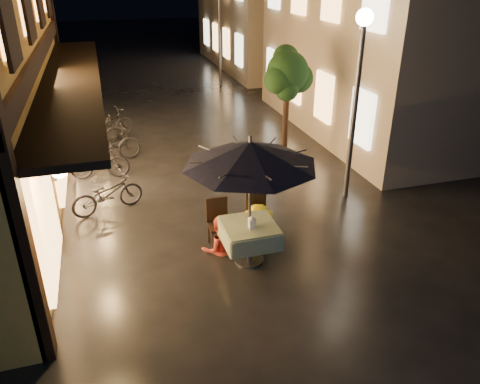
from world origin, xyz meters
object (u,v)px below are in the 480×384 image
object	(u,v)px
streetlamp_near	(359,74)
person_orange	(218,219)
table_lantern	(252,221)
cafe_table	(249,233)
bicycle_0	(107,194)
person_yellow	(259,207)
patio_umbrella	(250,154)

from	to	relation	value
streetlamp_near	person_orange	world-z (taller)	streetlamp_near
table_lantern	person_orange	world-z (taller)	person_orange
streetlamp_near	person_orange	bearing A→B (deg)	-157.90
cafe_table	table_lantern	xyz separation A→B (m)	(0.00, -0.14, 0.33)
person_orange	bicycle_0	bearing A→B (deg)	-51.52
cafe_table	table_lantern	bearing A→B (deg)	-90.00
bicycle_0	person_orange	bearing A→B (deg)	-157.17
person_orange	bicycle_0	xyz separation A→B (m)	(-1.97, 2.27, -0.27)
table_lantern	bicycle_0	xyz separation A→B (m)	(-2.43, 2.92, -0.49)
table_lantern	person_yellow	xyz separation A→B (m)	(0.37, 0.72, -0.12)
patio_umbrella	person_yellow	world-z (taller)	patio_umbrella
streetlamp_near	cafe_table	distance (m)	4.28
streetlamp_near	bicycle_0	xyz separation A→B (m)	(-5.46, 0.85, -2.49)
cafe_table	patio_umbrella	size ratio (longest dim) A/B	0.40
cafe_table	table_lantern	distance (m)	0.36
streetlamp_near	person_yellow	size ratio (longest dim) A/B	2.66
person_yellow	patio_umbrella	bearing A→B (deg)	55.87
streetlamp_near	patio_umbrella	world-z (taller)	streetlamp_near
person_orange	person_yellow	world-z (taller)	person_yellow
patio_umbrella	cafe_table	bearing A→B (deg)	-93.58
patio_umbrella	bicycle_0	xyz separation A→B (m)	(-2.43, 2.78, -1.72)
cafe_table	patio_umbrella	world-z (taller)	patio_umbrella
person_yellow	person_orange	bearing A→B (deg)	3.44
person_orange	streetlamp_near	bearing A→B (deg)	-160.32
bicycle_0	streetlamp_near	bearing A→B (deg)	-116.95
patio_umbrella	person_orange	bearing A→B (deg)	132.20
cafe_table	streetlamp_near	bearing A→B (deg)	32.39
streetlamp_near	table_lantern	xyz separation A→B (m)	(-3.03, -2.07, -2.00)
cafe_table	table_lantern	world-z (taller)	table_lantern
cafe_table	patio_umbrella	bearing A→B (deg)	86.42
table_lantern	person_yellow	bearing A→B (deg)	62.76
table_lantern	person_yellow	size ratio (longest dim) A/B	0.16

